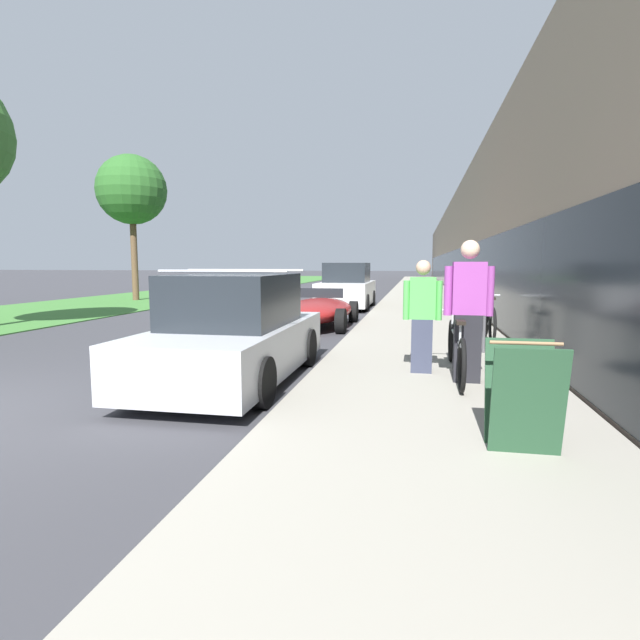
{
  "coord_description": "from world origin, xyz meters",
  "views": [
    {
      "loc": [
        5.2,
        -4.04,
        1.65
      ],
      "look_at": [
        1.75,
        13.63,
        -0.39
      ],
      "focal_mm": 28.0,
      "sensor_mm": 36.0,
      "label": 1
    }
  ],
  "objects_px": {
    "bike_rack_hoop": "(482,321)",
    "parked_sedan_far": "(347,288)",
    "person_bystander": "(422,316)",
    "parked_sedan_curbside": "(235,334)",
    "cruiser_bike_nearest": "(489,322)",
    "tandem_bicycle": "(456,349)",
    "sandwich_board_sign": "(524,396)",
    "street_tree_far": "(132,190)",
    "vintage_roadster_curbside": "(318,310)",
    "person_rider": "(468,311)"
  },
  "relations": [
    {
      "from": "person_bystander",
      "to": "parked_sedan_curbside",
      "type": "distance_m",
      "value": 2.63
    },
    {
      "from": "person_bystander",
      "to": "street_tree_far",
      "type": "height_order",
      "value": "street_tree_far"
    },
    {
      "from": "tandem_bicycle",
      "to": "parked_sedan_curbside",
      "type": "distance_m",
      "value": 3.06
    },
    {
      "from": "person_bystander",
      "to": "parked_sedan_far",
      "type": "distance_m",
      "value": 11.62
    },
    {
      "from": "person_rider",
      "to": "sandwich_board_sign",
      "type": "distance_m",
      "value": 2.44
    },
    {
      "from": "person_rider",
      "to": "sandwich_board_sign",
      "type": "relative_size",
      "value": 2.02
    },
    {
      "from": "person_rider",
      "to": "street_tree_far",
      "type": "xyz_separation_m",
      "value": [
        -13.01,
        13.69,
        3.79
      ]
    },
    {
      "from": "parked_sedan_curbside",
      "to": "parked_sedan_far",
      "type": "relative_size",
      "value": 0.98
    },
    {
      "from": "cruiser_bike_nearest",
      "to": "vintage_roadster_curbside",
      "type": "xyz_separation_m",
      "value": [
        -3.95,
        2.5,
        -0.08
      ]
    },
    {
      "from": "person_bystander",
      "to": "parked_sedan_curbside",
      "type": "bearing_deg",
      "value": -168.92
    },
    {
      "from": "person_rider",
      "to": "parked_sedan_curbside",
      "type": "distance_m",
      "value": 3.16
    },
    {
      "from": "vintage_roadster_curbside",
      "to": "parked_sedan_far",
      "type": "relative_size",
      "value": 1.0
    },
    {
      "from": "cruiser_bike_nearest",
      "to": "street_tree_far",
      "type": "xyz_separation_m",
      "value": [
        -13.76,
        10.04,
        4.32
      ]
    },
    {
      "from": "tandem_bicycle",
      "to": "parked_sedan_far",
      "type": "xyz_separation_m",
      "value": [
        -3.09,
        11.43,
        0.26
      ]
    },
    {
      "from": "cruiser_bike_nearest",
      "to": "sandwich_board_sign",
      "type": "distance_m",
      "value": 6.06
    },
    {
      "from": "tandem_bicycle",
      "to": "vintage_roadster_curbside",
      "type": "relative_size",
      "value": 0.63
    },
    {
      "from": "tandem_bicycle",
      "to": "sandwich_board_sign",
      "type": "bearing_deg",
      "value": -82.97
    },
    {
      "from": "tandem_bicycle",
      "to": "person_rider",
      "type": "height_order",
      "value": "person_rider"
    },
    {
      "from": "person_bystander",
      "to": "street_tree_far",
      "type": "xyz_separation_m",
      "value": [
        -12.44,
        13.24,
        3.91
      ]
    },
    {
      "from": "cruiser_bike_nearest",
      "to": "person_rider",
      "type": "bearing_deg",
      "value": -101.73
    },
    {
      "from": "person_rider",
      "to": "tandem_bicycle",
      "type": "bearing_deg",
      "value": 108.54
    },
    {
      "from": "person_rider",
      "to": "street_tree_far",
      "type": "bearing_deg",
      "value": 133.53
    },
    {
      "from": "person_bystander",
      "to": "vintage_roadster_curbside",
      "type": "height_order",
      "value": "person_bystander"
    },
    {
      "from": "vintage_roadster_curbside",
      "to": "cruiser_bike_nearest",
      "type": "bearing_deg",
      "value": -32.27
    },
    {
      "from": "person_bystander",
      "to": "vintage_roadster_curbside",
      "type": "bearing_deg",
      "value": 114.76
    },
    {
      "from": "street_tree_far",
      "to": "parked_sedan_curbside",
      "type": "bearing_deg",
      "value": -54.32
    },
    {
      "from": "bike_rack_hoop",
      "to": "parked_sedan_far",
      "type": "relative_size",
      "value": 0.2
    },
    {
      "from": "sandwich_board_sign",
      "to": "person_bystander",
      "type": "bearing_deg",
      "value": 105.61
    },
    {
      "from": "person_rider",
      "to": "vintage_roadster_curbside",
      "type": "bearing_deg",
      "value": 117.47
    },
    {
      "from": "sandwich_board_sign",
      "to": "street_tree_far",
      "type": "relative_size",
      "value": 0.14
    },
    {
      "from": "tandem_bicycle",
      "to": "street_tree_far",
      "type": "height_order",
      "value": "street_tree_far"
    },
    {
      "from": "parked_sedan_far",
      "to": "street_tree_far",
      "type": "height_order",
      "value": "street_tree_far"
    },
    {
      "from": "person_bystander",
      "to": "parked_sedan_curbside",
      "type": "relative_size",
      "value": 0.39
    },
    {
      "from": "sandwich_board_sign",
      "to": "parked_sedan_curbside",
      "type": "distance_m",
      "value": 4.1
    },
    {
      "from": "person_bystander",
      "to": "sandwich_board_sign",
      "type": "height_order",
      "value": "person_bystander"
    },
    {
      "from": "bike_rack_hoop",
      "to": "vintage_roadster_curbside",
      "type": "bearing_deg",
      "value": 135.24
    },
    {
      "from": "tandem_bicycle",
      "to": "parked_sedan_curbside",
      "type": "bearing_deg",
      "value": -172.8
    },
    {
      "from": "person_bystander",
      "to": "sandwich_board_sign",
      "type": "xyz_separation_m",
      "value": [
        0.79,
        -2.84,
        -0.34
      ]
    },
    {
      "from": "person_rider",
      "to": "vintage_roadster_curbside",
      "type": "height_order",
      "value": "person_rider"
    },
    {
      "from": "cruiser_bike_nearest",
      "to": "sandwich_board_sign",
      "type": "bearing_deg",
      "value": -95.07
    },
    {
      "from": "cruiser_bike_nearest",
      "to": "parked_sedan_curbside",
      "type": "bearing_deg",
      "value": -136.5
    },
    {
      "from": "vintage_roadster_curbside",
      "to": "street_tree_far",
      "type": "height_order",
      "value": "street_tree_far"
    },
    {
      "from": "parked_sedan_curbside",
      "to": "street_tree_far",
      "type": "height_order",
      "value": "street_tree_far"
    },
    {
      "from": "person_bystander",
      "to": "parked_sedan_far",
      "type": "xyz_separation_m",
      "value": [
        -2.63,
        11.31,
        -0.17
      ]
    },
    {
      "from": "parked_sedan_curbside",
      "to": "street_tree_far",
      "type": "distance_m",
      "value": 17.42
    },
    {
      "from": "street_tree_far",
      "to": "tandem_bicycle",
      "type": "bearing_deg",
      "value": -46.01
    },
    {
      "from": "cruiser_bike_nearest",
      "to": "parked_sedan_far",
      "type": "height_order",
      "value": "parked_sedan_far"
    },
    {
      "from": "sandwich_board_sign",
      "to": "street_tree_far",
      "type": "distance_m",
      "value": 21.25
    },
    {
      "from": "street_tree_far",
      "to": "person_bystander",
      "type": "bearing_deg",
      "value": -46.79
    },
    {
      "from": "sandwich_board_sign",
      "to": "vintage_roadster_curbside",
      "type": "xyz_separation_m",
      "value": [
        -3.42,
        8.53,
        -0.15
      ]
    }
  ]
}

